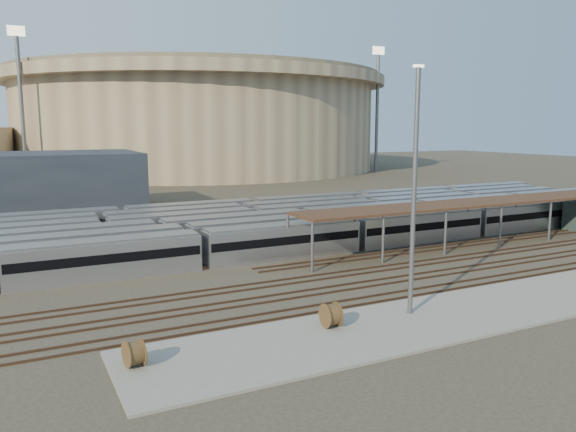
% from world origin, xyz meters
% --- Properties ---
extents(ground, '(420.00, 420.00, 0.00)m').
position_xyz_m(ground, '(0.00, 0.00, 0.00)').
color(ground, '#383026').
rests_on(ground, ground).
extents(apron, '(50.00, 9.00, 0.20)m').
position_xyz_m(apron, '(-5.00, -15.00, 0.10)').
color(apron, gray).
rests_on(apron, ground).
extents(subway_trains, '(119.63, 23.90, 3.60)m').
position_xyz_m(subway_trains, '(-2.10, 18.50, 1.80)').
color(subway_trains, '#B2B1B6').
rests_on(subway_trains, ground).
extents(inspection_shed, '(60.30, 6.00, 5.30)m').
position_xyz_m(inspection_shed, '(22.00, 4.00, 4.98)').
color(inspection_shed, slate).
rests_on(inspection_shed, ground).
extents(empty_tracks, '(170.00, 9.62, 0.18)m').
position_xyz_m(empty_tracks, '(0.00, -5.00, 0.09)').
color(empty_tracks, '#4C3323').
rests_on(empty_tracks, ground).
extents(stadium, '(124.00, 124.00, 32.50)m').
position_xyz_m(stadium, '(25.00, 140.00, 16.47)').
color(stadium, tan).
rests_on(stadium, ground).
extents(service_building, '(42.00, 20.00, 10.00)m').
position_xyz_m(service_building, '(-35.00, 55.00, 5.00)').
color(service_building, '#1E232D').
rests_on(service_building, ground).
extents(floodlight_0, '(4.00, 1.00, 38.40)m').
position_xyz_m(floodlight_0, '(-30.00, 110.00, 20.65)').
color(floodlight_0, slate).
rests_on(floodlight_0, ground).
extents(floodlight_2, '(4.00, 1.00, 38.40)m').
position_xyz_m(floodlight_2, '(70.00, 100.00, 20.65)').
color(floodlight_2, slate).
rests_on(floodlight_2, ground).
extents(floodlight_3, '(4.00, 1.00, 38.40)m').
position_xyz_m(floodlight_3, '(-10.00, 160.00, 20.65)').
color(floodlight_3, slate).
rests_on(floodlight_3, ground).
extents(cable_reel_west, '(1.14, 1.75, 1.64)m').
position_xyz_m(cable_reel_west, '(-28.50, -13.76, 1.02)').
color(cable_reel_west, brown).
rests_on(cable_reel_west, apron).
extents(cable_reel_east, '(1.01, 1.78, 1.76)m').
position_xyz_m(cable_reel_east, '(-14.60, -13.29, 1.08)').
color(cable_reel_east, brown).
rests_on(cable_reel_east, apron).
extents(yard_light_pole, '(0.81, 0.36, 18.50)m').
position_xyz_m(yard_light_pole, '(-7.66, -13.46, 9.53)').
color(yard_light_pole, slate).
rests_on(yard_light_pole, apron).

